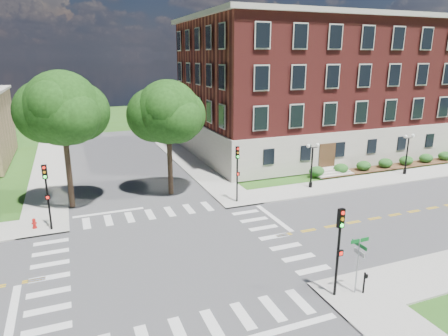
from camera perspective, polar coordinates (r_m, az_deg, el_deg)
name	(u,v)px	position (r m, az deg, el deg)	size (l,w,h in m)	color
ground	(173,255)	(25.96, -7.29, -12.26)	(160.00, 160.00, 0.00)	#2D5417
road_ew	(173,255)	(25.96, -7.29, -12.25)	(90.00, 12.00, 0.01)	#3D3D3F
road_ns	(173,255)	(25.96, -7.29, -12.25)	(12.00, 90.00, 0.01)	#3D3D3F
sidewalk_ne	(273,168)	(44.68, 6.98, -0.05)	(34.00, 34.00, 0.12)	#9E9B93
crosswalk_east	(274,237)	(28.34, 7.15, -9.74)	(2.20, 10.20, 0.02)	silver
stop_bar_east	(274,218)	(31.44, 7.11, -7.08)	(0.40, 5.50, 0.00)	silver
main_building	(310,86)	(53.29, 12.17, 11.32)	(30.60, 22.40, 16.50)	#B5AD9F
shrub_row	(385,169)	(47.87, 21.98, -0.11)	(18.00, 2.00, 1.30)	#1A4A18
tree_c	(62,109)	(33.55, -22.14, 7.86)	(5.84, 5.84, 11.03)	black
tree_d	(168,112)	(34.75, -8.00, 7.89)	(5.51, 5.51, 10.14)	black
traffic_signal_se	(339,241)	(21.10, 16.12, -10.02)	(0.33, 0.36, 4.80)	black
traffic_signal_ne	(237,167)	(33.34, 1.91, 0.17)	(0.38, 0.45, 4.80)	black
traffic_signal_nw	(47,189)	(30.49, -24.00, -2.73)	(0.35, 0.40, 4.80)	black
twin_lamp_west	(312,163)	(38.07, 12.44, 0.74)	(1.36, 0.36, 4.23)	black
twin_lamp_east	(407,152)	(45.64, 24.70, 2.13)	(1.36, 0.36, 4.23)	black
street_sign_pole	(359,255)	(22.00, 18.67, -11.68)	(1.10, 1.10, 3.10)	gray
push_button_post	(364,282)	(22.80, 19.43, -15.06)	(0.14, 0.21, 1.20)	black
fire_hydrant	(34,224)	(32.10, -25.47, -7.19)	(0.35, 0.35, 0.75)	#B1100D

